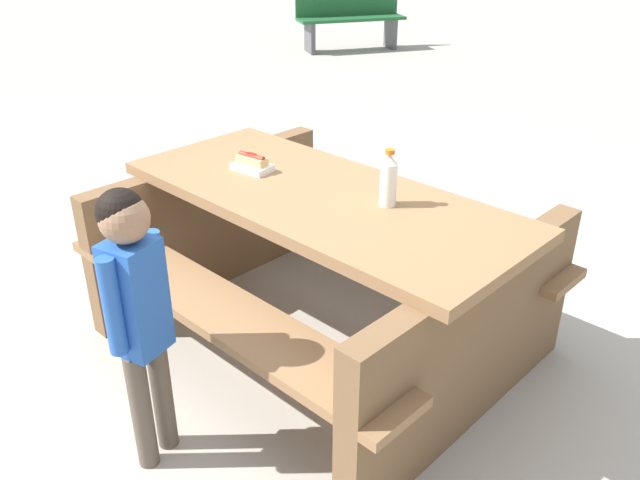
# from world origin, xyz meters

# --- Properties ---
(ground_plane) EXTENTS (30.00, 30.00, 0.00)m
(ground_plane) POSITION_xyz_m (0.00, 0.00, 0.00)
(ground_plane) COLOR #ADA599
(ground_plane) RESTS_ON ground
(picnic_table) EXTENTS (2.04, 1.73, 0.75)m
(picnic_table) POSITION_xyz_m (0.00, 0.00, 0.44)
(picnic_table) COLOR olive
(picnic_table) RESTS_ON ground
(soda_bottle) EXTENTS (0.07, 0.07, 0.23)m
(soda_bottle) POSITION_xyz_m (-0.26, -0.15, 0.86)
(soda_bottle) COLOR silver
(soda_bottle) RESTS_ON picnic_table
(hotdog_tray) EXTENTS (0.21, 0.16, 0.08)m
(hotdog_tray) POSITION_xyz_m (0.38, 0.11, 0.78)
(hotdog_tray) COLOR white
(hotdog_tray) RESTS_ON picnic_table
(child_in_coat) EXTENTS (0.20, 0.24, 1.06)m
(child_in_coat) POSITION_xyz_m (-0.25, 0.90, 0.68)
(child_in_coat) COLOR brown
(child_in_coat) RESTS_ON ground
(park_bench_mid) EXTENTS (0.83, 1.55, 0.85)m
(park_bench_mid) POSITION_xyz_m (5.52, -4.30, 0.45)
(park_bench_mid) COLOR #1E592D
(park_bench_mid) RESTS_ON ground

